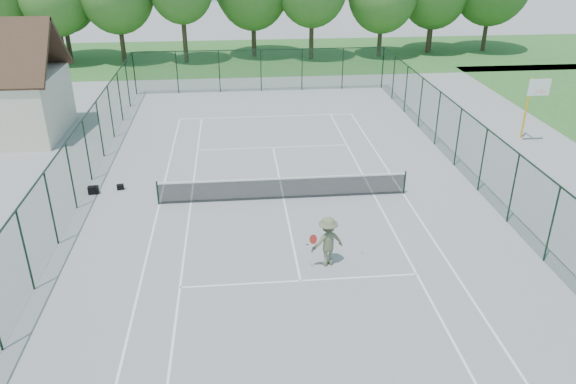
{
  "coord_description": "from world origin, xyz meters",
  "views": [
    {
      "loc": [
        -2.01,
        -22.39,
        11.15
      ],
      "look_at": [
        0.0,
        -2.0,
        1.3
      ],
      "focal_mm": 35.0,
      "sensor_mm": 36.0,
      "label": 1
    }
  ],
  "objects_px": {
    "tennis_player": "(328,241)",
    "sports_bag_a": "(93,190)",
    "basketball_goal": "(533,97)",
    "tennis_net": "(284,187)"
  },
  "relations": [
    {
      "from": "tennis_net",
      "to": "basketball_goal",
      "type": "xyz_separation_m",
      "value": [
        14.28,
        6.02,
        1.99
      ]
    },
    {
      "from": "tennis_net",
      "to": "basketball_goal",
      "type": "height_order",
      "value": "basketball_goal"
    },
    {
      "from": "tennis_net",
      "to": "basketball_goal",
      "type": "relative_size",
      "value": 3.04
    },
    {
      "from": "tennis_player",
      "to": "sports_bag_a",
      "type": "bearing_deg",
      "value": 144.73
    },
    {
      "from": "tennis_net",
      "to": "sports_bag_a",
      "type": "bearing_deg",
      "value": 170.79
    },
    {
      "from": "basketball_goal",
      "to": "tennis_player",
      "type": "height_order",
      "value": "basketball_goal"
    },
    {
      "from": "tennis_net",
      "to": "basketball_goal",
      "type": "distance_m",
      "value": 15.63
    },
    {
      "from": "basketball_goal",
      "to": "tennis_player",
      "type": "distance_m",
      "value": 17.56
    },
    {
      "from": "tennis_net",
      "to": "tennis_player",
      "type": "height_order",
      "value": "tennis_player"
    },
    {
      "from": "basketball_goal",
      "to": "sports_bag_a",
      "type": "distance_m",
      "value": 23.44
    }
  ]
}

